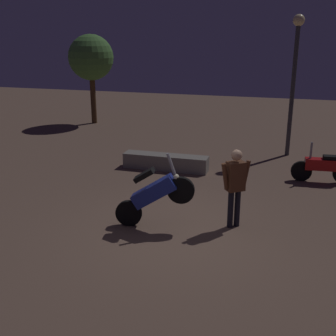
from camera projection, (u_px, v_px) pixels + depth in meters
ground_plane at (177, 232)px, 8.60m from camera, size 40.00×40.00×0.00m
motorcycle_blue_foreground at (154, 194)px, 8.58m from camera, size 1.66×0.42×1.63m
motorcycle_red_parked_left at (323, 167)px, 11.36m from camera, size 1.66×0.39×1.11m
person_rider_beside at (235, 182)px, 8.55m from camera, size 0.58×0.47×1.68m
streetlamp_near at (295, 67)px, 13.19m from camera, size 0.36×0.36×4.46m
tree_left_bg at (91, 58)px, 18.27m from camera, size 1.97×1.97×3.89m
planter_wall_low at (166, 162)px, 12.52m from camera, size 2.55×0.50×0.45m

